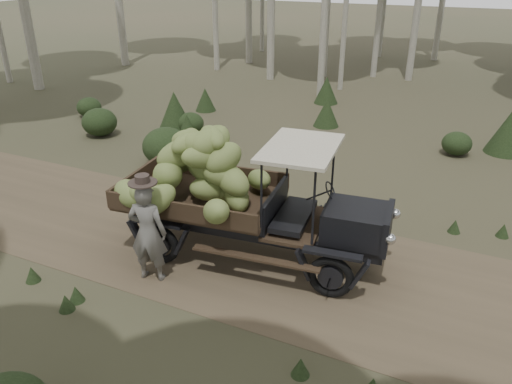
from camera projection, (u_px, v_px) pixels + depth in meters
ground at (316, 272)px, 9.33m from camera, size 120.00×120.00×0.00m
dirt_track at (316, 272)px, 9.32m from camera, size 70.00×4.00×0.01m
banana_truck at (221, 180)px, 9.34m from camera, size 5.36×2.79×2.61m
farmer at (148, 231)px, 8.77m from camera, size 0.77×0.61×2.05m
undergrowth at (253, 240)px, 9.39m from camera, size 23.24×23.65×1.39m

